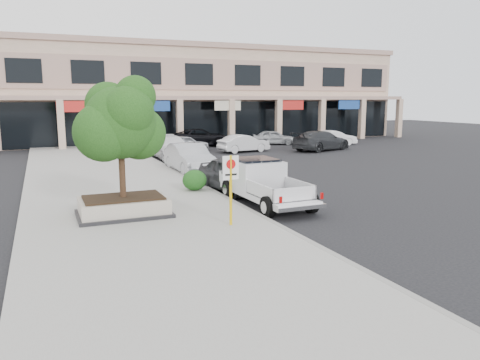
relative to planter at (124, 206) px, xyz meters
name	(u,v)px	position (x,y,z in m)	size (l,w,h in m)	color
ground	(307,219)	(6.03, -2.55, -0.48)	(120.00, 120.00, 0.00)	black
sidewalk	(123,197)	(0.53, 3.45, -0.40)	(8.00, 52.00, 0.15)	gray
curb	(210,190)	(4.48, 3.45, -0.40)	(0.20, 52.00, 0.15)	gray
strip_mall	(207,94)	(14.03, 31.38, 4.27)	(40.55, 12.43, 9.50)	tan
planter	(124,206)	(0.00, 0.00, 0.00)	(3.20, 2.20, 0.68)	black
planter_tree	(123,123)	(0.13, 0.15, 2.94)	(2.90, 2.55, 4.00)	black
no_parking_sign	(231,181)	(3.02, -2.68, 1.16)	(0.55, 0.09, 2.30)	yellow
hedge	(195,180)	(3.71, 3.40, 0.14)	(1.10, 0.99, 0.94)	#124112
pickup_truck	(266,183)	(5.68, 0.09, 0.42)	(2.10, 5.68, 1.79)	silver
curb_car_a	(234,175)	(5.54, 3.16, 0.31)	(1.86, 4.63, 1.58)	#2E3033
curb_car_b	(189,158)	(5.33, 9.47, 0.36)	(1.76, 5.05, 1.66)	#ABADB3
curb_car_c	(171,147)	(5.93, 15.99, 0.33)	(2.26, 5.56, 1.61)	white
curb_car_d	(149,142)	(5.66, 21.93, 0.21)	(2.26, 4.90, 1.36)	black
lot_car_a	(185,144)	(8.03, 19.64, 0.20)	(1.60, 3.98, 1.36)	#ADB0B6
lot_car_b	(244,143)	(12.38, 17.78, 0.22)	(1.47, 4.22, 1.39)	silver
lot_car_c	(321,141)	(18.76, 16.36, 0.34)	(2.29, 5.62, 1.63)	#282A2D
lot_car_d	(201,137)	(10.72, 23.64, 0.31)	(2.61, 5.65, 1.57)	black
lot_car_e	(274,137)	(17.38, 22.31, 0.21)	(1.62, 4.01, 1.37)	#A3A6AB
lot_car_f	(334,138)	(22.36, 19.75, 0.19)	(1.41, 4.05, 1.33)	silver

